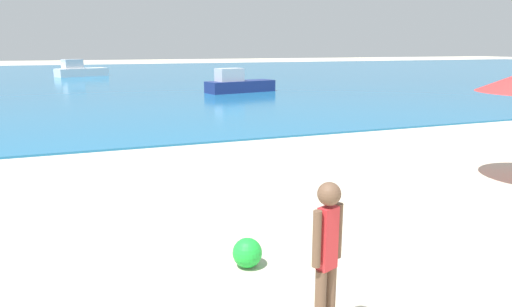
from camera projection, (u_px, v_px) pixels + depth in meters
The scene contains 5 objects.
water at pixel (110, 77), 39.86m from camera, with size 160.00×60.00×0.06m, color #1E6B9E.
person_standing at pixel (327, 255), 4.00m from camera, with size 0.34×0.20×1.54m.
boat_near at pixel (238, 84), 26.46m from camera, with size 4.23×2.13×1.37m.
boat_far at pixel (80, 70), 40.33m from camera, with size 4.56×3.13×1.49m.
beach_ball at pixel (247, 253), 5.63m from camera, with size 0.37×0.37×0.37m, color green.
Camera 1 is at (-2.54, 2.89, 2.65)m, focal length 32.35 mm.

